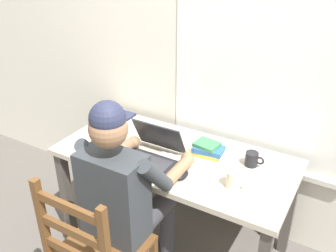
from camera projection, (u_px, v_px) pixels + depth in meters
name	position (u px, v px, depth m)	size (l,w,h in m)	color
ground_plane	(174.00, 240.00, 2.63)	(8.00, 8.00, 0.00)	#56514C
back_wall	(209.00, 46.00, 2.35)	(6.00, 0.08, 2.60)	silver
desk	(175.00, 167.00, 2.34)	(1.47, 0.69, 0.71)	#BCB29E
seated_person	(126.00, 190.00, 2.02)	(0.50, 0.60, 1.26)	#33383D
laptop	(151.00, 153.00, 2.23)	(0.33, 0.33, 0.22)	#232328
computer_mouse	(182.00, 175.00, 2.08)	(0.06, 0.10, 0.03)	black
coffee_mug_white	(234.00, 179.00, 1.99)	(0.12, 0.08, 0.10)	beige
coffee_mug_dark	(252.00, 159.00, 2.18)	(0.11, 0.08, 0.09)	black
book_stack_main	(207.00, 149.00, 2.29)	(0.21, 0.14, 0.08)	gold
paper_pile_near_laptop	(169.00, 162.00, 2.22)	(0.23, 0.16, 0.01)	silver
paper_pile_back_corner	(119.00, 123.00, 2.67)	(0.19, 0.17, 0.02)	silver
landscape_photo_print	(159.00, 132.00, 2.56)	(0.13, 0.09, 0.00)	#C63D33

